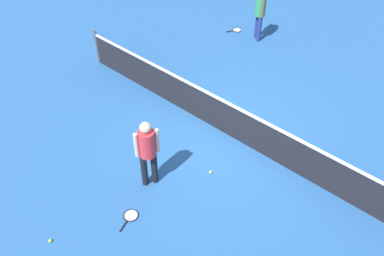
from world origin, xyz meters
The scene contains 8 objects.
ground_plane centered at (0.00, 0.00, 0.00)m, with size 40.00×40.00×0.00m, color #265693.
court_net centered at (0.00, 0.00, 0.50)m, with size 10.09×0.09×1.07m.
player_near_side centered at (-0.33, -2.35, 1.01)m, with size 0.46×0.50×1.70m.
player_far_side centered at (-2.22, 4.40, 1.01)m, with size 0.48×0.48×1.70m.
tennis_racket_near_player centered at (0.03, -3.27, 0.01)m, with size 0.39×0.61×0.03m.
tennis_racket_far_player centered at (-3.09, 4.42, 0.01)m, with size 0.42×0.60×0.03m.
tennis_ball_by_net centered at (0.48, -1.28, 0.03)m, with size 0.07×0.07×0.07m, color #C6E033.
tennis_ball_baseline centered at (-0.68, -4.67, 0.03)m, with size 0.07×0.07×0.07m, color #C6E033.
Camera 1 is at (4.31, -6.21, 6.82)m, focal length 38.46 mm.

